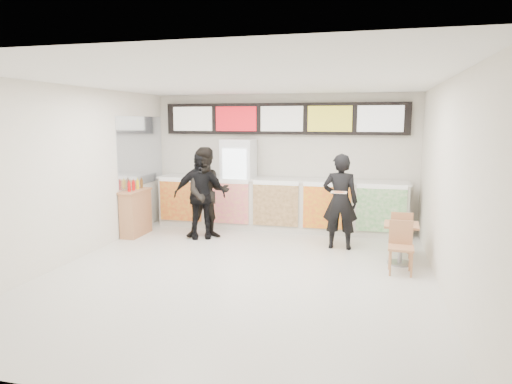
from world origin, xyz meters
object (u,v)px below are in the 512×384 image
(drinks_fridge, at_px, (239,183))
(condiment_ledge, at_px, (136,212))
(customer_mid, at_px, (200,195))
(cafe_table, at_px, (401,236))
(customer_left, at_px, (207,193))
(customer_main, at_px, (340,202))
(service_counter, at_px, (279,204))

(drinks_fridge, height_order, condiment_ledge, drinks_fridge)
(customer_mid, distance_m, condiment_ledge, 1.46)
(cafe_table, bearing_deg, drinks_fridge, 152.63)
(customer_left, bearing_deg, cafe_table, -35.03)
(customer_main, bearing_deg, customer_left, -2.62)
(service_counter, bearing_deg, cafe_table, -38.49)
(customer_left, height_order, customer_mid, customer_left)
(customer_main, bearing_deg, service_counter, -40.86)
(drinks_fridge, height_order, customer_mid, drinks_fridge)
(customer_main, bearing_deg, customer_mid, -1.45)
(drinks_fridge, xyz_separation_m, customer_mid, (-0.49, -1.18, -0.10))
(service_counter, bearing_deg, customer_left, -138.93)
(customer_main, relative_size, customer_left, 0.96)
(drinks_fridge, distance_m, customer_main, 2.69)
(service_counter, height_order, customer_mid, customer_mid)
(condiment_ledge, bearing_deg, drinks_fridge, 34.74)
(service_counter, height_order, customer_left, customer_left)
(drinks_fridge, bearing_deg, customer_left, -106.75)
(drinks_fridge, relative_size, customer_mid, 1.12)
(customer_mid, bearing_deg, customer_left, -3.96)
(customer_main, xyz_separation_m, customer_left, (-2.70, 0.15, 0.03))
(customer_left, distance_m, condiment_ledge, 1.62)
(service_counter, bearing_deg, customer_mid, -140.83)
(service_counter, xyz_separation_m, customer_mid, (-1.42, -1.16, 0.32))
(service_counter, bearing_deg, drinks_fridge, 179.01)
(cafe_table, bearing_deg, service_counter, 144.40)
(customer_main, distance_m, cafe_table, 1.36)
(customer_main, xyz_separation_m, customer_mid, (-2.85, 0.10, -0.01))
(customer_mid, bearing_deg, customer_main, -24.38)
(condiment_ledge, bearing_deg, cafe_table, -7.46)
(service_counter, height_order, drinks_fridge, drinks_fridge)
(customer_mid, xyz_separation_m, condiment_ledge, (-1.40, -0.13, -0.40))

